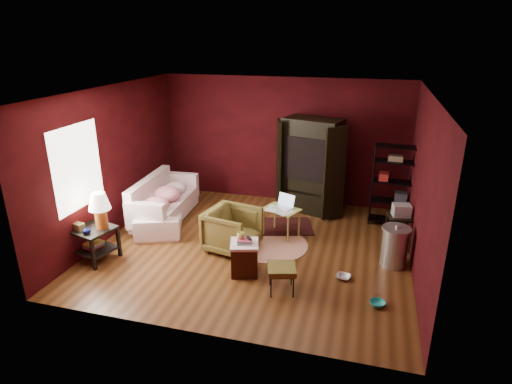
% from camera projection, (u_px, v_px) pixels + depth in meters
% --- Properties ---
extents(room, '(5.54, 5.04, 2.84)m').
position_uv_depth(room, '(250.00, 174.00, 7.34)').
color(room, brown).
rests_on(room, ground).
extents(sofa, '(1.36, 2.24, 0.84)m').
position_uv_depth(sofa, '(162.00, 202.00, 8.79)').
color(sofa, white).
rests_on(sofa, ground).
extents(armchair, '(0.93, 0.97, 0.86)m').
position_uv_depth(armchair, '(232.00, 228.00, 7.59)').
color(armchair, black).
rests_on(armchair, ground).
extents(pet_bowl_steel, '(0.24, 0.10, 0.23)m').
position_uv_depth(pet_bowl_steel, '(343.00, 272.00, 6.78)').
color(pet_bowl_steel, silver).
rests_on(pet_bowl_steel, ground).
extents(pet_bowl_turquoise, '(0.23, 0.12, 0.22)m').
position_uv_depth(pet_bowl_turquoise, '(378.00, 299.00, 6.11)').
color(pet_bowl_turquoise, '#29C2C0').
rests_on(pet_bowl_turquoise, ground).
extents(vase, '(0.16, 0.16, 0.13)m').
position_uv_depth(vase, '(86.00, 230.00, 7.00)').
color(vase, '#0D1345').
rests_on(vase, side_table).
extents(mug, '(0.14, 0.12, 0.13)m').
position_uv_depth(mug, '(241.00, 235.00, 6.78)').
color(mug, '#E3DE6F').
rests_on(mug, hamper).
extents(side_table, '(0.74, 0.74, 1.21)m').
position_uv_depth(side_table, '(97.00, 220.00, 7.18)').
color(side_table, black).
rests_on(side_table, ground).
extents(sofa_cushions, '(0.92, 2.04, 0.84)m').
position_uv_depth(sofa_cushions, '(162.00, 202.00, 8.80)').
color(sofa_cushions, white).
rests_on(sofa_cushions, sofa).
extents(hamper, '(0.55, 0.55, 0.63)m').
position_uv_depth(hamper, '(244.00, 257.00, 6.89)').
color(hamper, '#401A0E').
rests_on(hamper, ground).
extents(footstool, '(0.51, 0.51, 0.42)m').
position_uv_depth(footstool, '(282.00, 270.00, 6.37)').
color(footstool, black).
rests_on(footstool, ground).
extents(rug_round, '(1.84, 1.84, 0.01)m').
position_uv_depth(rug_round, '(270.00, 245.00, 7.90)').
color(rug_round, '#F1E2C9').
rests_on(rug_round, ground).
extents(rug_oriental, '(1.48, 1.20, 0.01)m').
position_uv_depth(rug_oriental, '(280.00, 226.00, 8.62)').
color(rug_oriental, '#451312').
rests_on(rug_oriental, ground).
extents(laptop_desk, '(0.78, 0.69, 0.81)m').
position_uv_depth(laptop_desk, '(282.00, 212.00, 8.10)').
color(laptop_desk, '#B8C158').
rests_on(laptop_desk, ground).
extents(tv_armoire, '(1.54, 1.11, 2.03)m').
position_uv_depth(tv_armoire, '(311.00, 164.00, 9.08)').
color(tv_armoire, black).
rests_on(tv_armoire, ground).
extents(wire_shelving, '(0.82, 0.39, 1.65)m').
position_uv_depth(wire_shelving, '(393.00, 182.00, 8.46)').
color(wire_shelving, black).
rests_on(wire_shelving, ground).
extents(small_stand, '(0.50, 0.50, 0.85)m').
position_uv_depth(small_stand, '(401.00, 216.00, 7.57)').
color(small_stand, black).
rests_on(small_stand, ground).
extents(trash_can, '(0.58, 0.58, 0.74)m').
position_uv_depth(trash_can, '(395.00, 246.00, 7.11)').
color(trash_can, silver).
rests_on(trash_can, ground).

